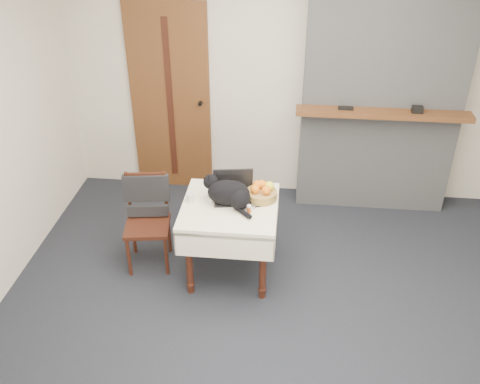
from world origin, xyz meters
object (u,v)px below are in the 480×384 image
object	(u,v)px
side_table	(230,216)
cat	(229,193)
fruit_basket	(262,192)
laptop	(234,192)
chair	(147,207)
pill_bottle	(249,209)
cream_jar	(190,198)
door	(171,100)

from	to	relation	value
side_table	cat	size ratio (longest dim) A/B	1.71
fruit_basket	side_table	bearing A→B (deg)	-153.38
laptop	chair	xyz separation A→B (m)	(-0.76, 0.03, -0.22)
cat	fruit_basket	world-z (taller)	cat
cat	pill_bottle	size ratio (longest dim) A/B	6.33
cream_jar	chair	distance (m)	0.47
laptop	pill_bottle	world-z (taller)	laptop
laptop	side_table	bearing A→B (deg)	-110.14
side_table	cream_jar	xyz separation A→B (m)	(-0.33, 0.02, 0.15)
laptop	pill_bottle	xyz separation A→B (m)	(0.15, -0.21, -0.02)
side_table	pill_bottle	world-z (taller)	pill_bottle
fruit_basket	pill_bottle	bearing A→B (deg)	-109.90
side_table	fruit_basket	bearing A→B (deg)	26.62
cat	fruit_basket	xyz separation A→B (m)	(0.25, 0.12, -0.05)
cat	fruit_basket	size ratio (longest dim) A/B	1.77
door	side_table	xyz separation A→B (m)	(0.79, -1.45, -0.41)
side_table	cat	world-z (taller)	cat
chair	cat	bearing A→B (deg)	-17.99
door	laptop	bearing A→B (deg)	-58.94
laptop	pill_bottle	bearing A→B (deg)	-63.68
door	cream_jar	distance (m)	1.53
cat	fruit_basket	bearing A→B (deg)	50.83
door	cat	distance (m)	1.66
door	fruit_basket	size ratio (longest dim) A/B	7.77
cream_jar	pill_bottle	bearing A→B (deg)	-13.56
side_table	laptop	size ratio (longest dim) A/B	2.11
side_table	cream_jar	world-z (taller)	cream_jar
laptop	cream_jar	world-z (taller)	laptop
chair	door	bearing A→B (deg)	83.84
laptop	fruit_basket	size ratio (longest dim) A/B	1.44
side_table	laptop	distance (m)	0.20
side_table	pill_bottle	distance (m)	0.25
door	chair	size ratio (longest dim) A/B	2.35
fruit_basket	laptop	bearing A→B (deg)	-174.46
door	fruit_basket	distance (m)	1.70
cat	cream_jar	world-z (taller)	cat
laptop	chair	distance (m)	0.79
chair	laptop	bearing A→B (deg)	-10.26
cat	chair	xyz separation A→B (m)	(-0.74, 0.13, -0.27)
door	cat	bearing A→B (deg)	-61.40
cream_jar	door	bearing A→B (deg)	107.87
cat	chair	bearing A→B (deg)	-164.72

